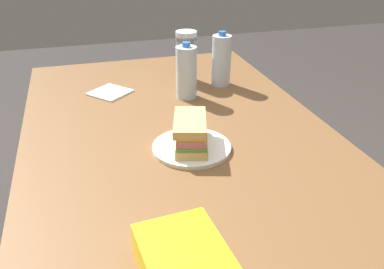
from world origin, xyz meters
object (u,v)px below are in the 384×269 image
(plastic_cup_stack, at_px, (186,57))
(water_bottle_spare, at_px, (221,60))
(sandwich, at_px, (191,133))
(water_bottle_tall, at_px, (186,72))
(dining_table, at_px, (189,174))
(paper_plate, at_px, (192,148))

(plastic_cup_stack, height_order, water_bottle_spare, water_bottle_spare)
(sandwich, height_order, water_bottle_tall, water_bottle_tall)
(dining_table, xyz_separation_m, water_bottle_tall, (0.38, -0.10, 0.18))
(plastic_cup_stack, relative_size, water_bottle_spare, 0.96)
(sandwich, xyz_separation_m, water_bottle_tall, (0.38, -0.09, 0.04))
(sandwich, bearing_deg, water_bottle_spare, -28.53)
(dining_table, xyz_separation_m, water_bottle_spare, (0.47, -0.26, 0.18))
(paper_plate, bearing_deg, water_bottle_spare, -28.25)
(dining_table, xyz_separation_m, plastic_cup_stack, (0.54, -0.14, 0.19))
(water_bottle_tall, xyz_separation_m, water_bottle_spare, (0.09, -0.17, 0.00))
(paper_plate, relative_size, water_bottle_spare, 1.07)
(water_bottle_spare, bearing_deg, paper_plate, 151.75)
(dining_table, distance_m, plastic_cup_stack, 0.59)
(dining_table, distance_m, water_bottle_tall, 0.43)
(sandwich, distance_m, plastic_cup_stack, 0.56)
(paper_plate, relative_size, sandwich, 1.13)
(dining_table, distance_m, sandwich, 0.14)
(dining_table, xyz_separation_m, paper_plate, (-0.00, -0.01, 0.09))
(dining_table, xyz_separation_m, sandwich, (0.00, -0.01, 0.14))
(dining_table, height_order, sandwich, sandwich)
(dining_table, distance_m, paper_plate, 0.09)
(water_bottle_tall, relative_size, water_bottle_spare, 0.97)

